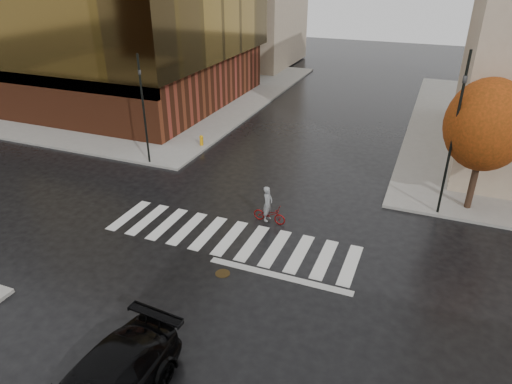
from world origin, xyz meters
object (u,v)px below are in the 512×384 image
cyclist (269,210)px  traffic_light_nw (143,104)px  fire_hydrant (201,140)px  traffic_light_ne (456,125)px

cyclist → traffic_light_nw: 10.51m
traffic_light_nw → fire_hydrant: traffic_light_nw is taller
traffic_light_nw → fire_hydrant: size_ratio=9.30×
traffic_light_nw → traffic_light_ne: size_ratio=0.83×
cyclist → traffic_light_nw: traffic_light_nw is taller
cyclist → traffic_light_ne: 9.32m
traffic_light_ne → fire_hydrant: traffic_light_ne is taller
traffic_light_nw → fire_hydrant: bearing=143.1°
fire_hydrant → cyclist: bearing=-44.5°
traffic_light_ne → fire_hydrant: size_ratio=11.14×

